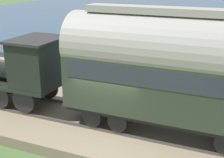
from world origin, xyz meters
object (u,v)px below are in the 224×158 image
at_px(rowboat_off_pier, 189,55).
at_px(rowboat_mid_harbor, 44,44).
at_px(steam_locomotive, 18,66).
at_px(passenger_coach, 178,68).

height_order(rowboat_off_pier, rowboat_mid_harbor, rowboat_mid_harbor).
relative_size(rowboat_off_pier, rowboat_mid_harbor, 0.99).
relative_size(steam_locomotive, passenger_coach, 0.64).
distance_m(passenger_coach, rowboat_off_pier, 13.21).
relative_size(passenger_coach, rowboat_mid_harbor, 3.24).
bearing_deg(rowboat_mid_harbor, passenger_coach, 175.27).
height_order(passenger_coach, rowboat_off_pier, passenger_coach).
relative_size(steam_locomotive, rowboat_mid_harbor, 2.06).
bearing_deg(passenger_coach, rowboat_mid_harbor, 49.98).
xyz_separation_m(steam_locomotive, rowboat_off_pier, (12.81, -5.36, -2.03)).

